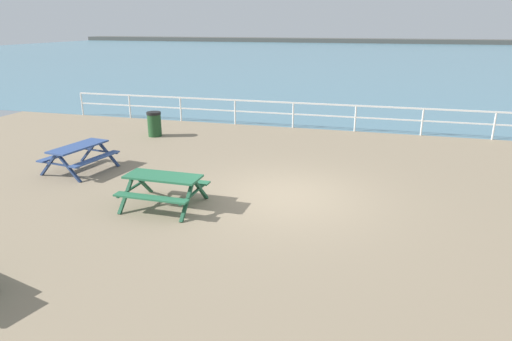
{
  "coord_description": "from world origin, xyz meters",
  "views": [
    {
      "loc": [
        2.07,
        -10.33,
        4.19
      ],
      "look_at": [
        -0.62,
        -0.52,
        0.8
      ],
      "focal_mm": 31.09,
      "sensor_mm": 36.0,
      "label": 1
    }
  ],
  "objects": [
    {
      "name": "distant_shoreline",
      "position": [
        0.0,
        95.75,
        0.0
      ],
      "size": [
        142.0,
        6.0,
        1.8
      ],
      "primitive_type": "cube",
      "color": "#4C4C47",
      "rests_on": "ground"
    },
    {
      "name": "sea_band",
      "position": [
        0.0,
        52.75,
        0.0
      ],
      "size": [
        142.0,
        90.0,
        0.01
      ],
      "primitive_type": "cube",
      "color": "teal",
      "rests_on": "ground"
    },
    {
      "name": "seaward_railing",
      "position": [
        0.0,
        7.75,
        0.77
      ],
      "size": [
        23.07,
        0.07,
        1.08
      ],
      "color": "white",
      "rests_on": "ground"
    },
    {
      "name": "picnic_table_far_left",
      "position": [
        -6.3,
        0.4,
        0.58
      ],
      "size": [
        1.78,
        2.01,
        0.8
      ],
      "rotation": [
        0.0,
        0.0,
        1.42
      ],
      "color": "#334C84",
      "rests_on": "ground"
    },
    {
      "name": "litter_bin",
      "position": [
        -6.19,
        4.88,
        0.48
      ],
      "size": [
        0.55,
        0.55,
        0.95
      ],
      "color": "#1E4723",
      "rests_on": "ground"
    },
    {
      "name": "ground_plane",
      "position": [
        0.0,
        0.0,
        -0.1
      ],
      "size": [
        30.0,
        24.0,
        0.2
      ],
      "primitive_type": "cube",
      "color": "gray"
    },
    {
      "name": "picnic_table_near_left",
      "position": [
        -2.67,
        -1.39,
        0.58
      ],
      "size": [
        1.83,
        1.57,
        0.8
      ],
      "rotation": [
        0.0,
        0.0,
        -0.02
      ],
      "color": "#286B47",
      "rests_on": "ground"
    }
  ]
}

